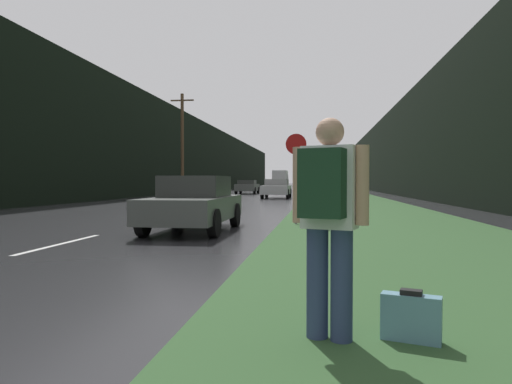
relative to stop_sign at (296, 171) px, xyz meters
The scene contains 14 objects.
grass_verge 26.84m from the stop_sign, 84.63° to the left, with size 6.00×240.00×0.02m, color #33562D.
lane_stripe_b 6.69m from the stop_sign, 133.51° to the right, with size 0.12×3.00×0.01m, color silver.
lane_stripe_c 5.27m from the stop_sign, 153.02° to the left, with size 0.12×3.00×0.01m, color silver.
lane_stripe_d 10.42m from the stop_sign, 115.77° to the left, with size 0.12×3.00×0.01m, color silver.
treeline_far_side 39.53m from the stop_sign, 111.52° to the left, with size 2.00×140.00×8.69m, color black.
treeline_near_side 37.74m from the stop_sign, 76.94° to the left, with size 2.00×140.00×8.21m, color black.
utility_pole_far 22.72m from the stop_sign, 115.30° to the left, with size 1.80×0.24×7.92m.
stop_sign is the anchor object (origin of this frame).
hitchhiker_with_backpack 9.71m from the stop_sign, 85.69° to the right, with size 0.59×0.50×1.76m.
suitcase 9.79m from the stop_sign, 81.90° to the right, with size 0.47×0.26×0.42m.
car_passing_near 3.30m from the stop_sign, 141.44° to the right, with size 1.86×4.15×1.40m.
car_passing_far 21.14m from the stop_sign, 96.76° to the left, with size 2.04×4.59×1.43m.
car_oncoming 32.71m from the stop_sign, 101.42° to the left, with size 2.04×4.24×1.38m.
delivery_truck 72.63m from the stop_sign, 95.11° to the left, with size 2.65×7.81×3.25m.
Camera 1 is at (5.13, 0.08, 1.26)m, focal length 32.00 mm.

